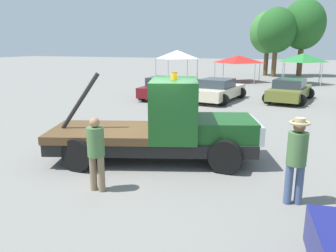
{
  "coord_description": "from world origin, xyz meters",
  "views": [
    {
      "loc": [
        3.8,
        -8.22,
        3.21
      ],
      "look_at": [
        0.5,
        0.0,
        1.05
      ],
      "focal_mm": 35.0,
      "sensor_mm": 36.0,
      "label": 1
    }
  ],
  "objects_px": {
    "tow_truck": "(165,127)",
    "tree_right": "(277,30)",
    "parked_car_maroon": "(164,87)",
    "parked_car_olive": "(290,90)",
    "canopy_tent_white": "(177,54)",
    "canopy_tent_red": "(238,59)",
    "person_near_truck": "(297,154)",
    "canopy_tent_green": "(303,58)",
    "person_at_hood": "(96,149)",
    "tree_center": "(268,33)",
    "tree_left": "(303,25)",
    "parked_car_cream": "(218,90)"
  },
  "relations": [
    {
      "from": "person_near_truck",
      "to": "canopy_tent_red",
      "type": "distance_m",
      "value": 24.59
    },
    {
      "from": "tow_truck",
      "to": "tree_right",
      "type": "xyz_separation_m",
      "value": [
        0.72,
        29.21,
        3.86
      ]
    },
    {
      "from": "person_at_hood",
      "to": "tree_center",
      "type": "relative_size",
      "value": 0.25
    },
    {
      "from": "canopy_tent_red",
      "to": "canopy_tent_white",
      "type": "bearing_deg",
      "value": -173.25
    },
    {
      "from": "parked_car_olive",
      "to": "tree_right",
      "type": "xyz_separation_m",
      "value": [
        -2.23,
        16.79,
        4.19
      ]
    },
    {
      "from": "parked_car_olive",
      "to": "tree_left",
      "type": "distance_m",
      "value": 19.28
    },
    {
      "from": "tow_truck",
      "to": "parked_car_cream",
      "type": "relative_size",
      "value": 1.24
    },
    {
      "from": "tow_truck",
      "to": "tree_center",
      "type": "relative_size",
      "value": 0.88
    },
    {
      "from": "tow_truck",
      "to": "canopy_tent_white",
      "type": "relative_size",
      "value": 1.92
    },
    {
      "from": "parked_car_olive",
      "to": "canopy_tent_white",
      "type": "distance_m",
      "value": 14.25
    },
    {
      "from": "parked_car_olive",
      "to": "canopy_tent_white",
      "type": "xyz_separation_m",
      "value": [
        -10.62,
        9.33,
        1.8
      ]
    },
    {
      "from": "canopy_tent_white",
      "to": "canopy_tent_red",
      "type": "distance_m",
      "value": 5.79
    },
    {
      "from": "parked_car_maroon",
      "to": "canopy_tent_white",
      "type": "xyz_separation_m",
      "value": [
        -3.1,
        10.79,
        1.8
      ]
    },
    {
      "from": "parked_car_maroon",
      "to": "parked_car_olive",
      "type": "distance_m",
      "value": 7.66
    },
    {
      "from": "person_at_hood",
      "to": "canopy_tent_white",
      "type": "bearing_deg",
      "value": -166.59
    },
    {
      "from": "canopy_tent_red",
      "to": "tree_left",
      "type": "distance_m",
      "value": 10.67
    },
    {
      "from": "person_at_hood",
      "to": "parked_car_olive",
      "type": "distance_m",
      "value": 15.34
    },
    {
      "from": "person_near_truck",
      "to": "tree_left",
      "type": "height_order",
      "value": "tree_left"
    },
    {
      "from": "tree_right",
      "to": "tow_truck",
      "type": "bearing_deg",
      "value": -91.42
    },
    {
      "from": "canopy_tent_red",
      "to": "parked_car_cream",
      "type": "bearing_deg",
      "value": -85.7
    },
    {
      "from": "tree_left",
      "to": "tree_center",
      "type": "distance_m",
      "value": 3.7
    },
    {
      "from": "tow_truck",
      "to": "canopy_tent_green",
      "type": "relative_size",
      "value": 2.0
    },
    {
      "from": "person_near_truck",
      "to": "tree_left",
      "type": "relative_size",
      "value": 0.23
    },
    {
      "from": "canopy_tent_red",
      "to": "tree_center",
      "type": "bearing_deg",
      "value": 77.77
    },
    {
      "from": "tow_truck",
      "to": "parked_car_maroon",
      "type": "relative_size",
      "value": 1.28
    },
    {
      "from": "tow_truck",
      "to": "parked_car_maroon",
      "type": "bearing_deg",
      "value": 93.08
    },
    {
      "from": "person_near_truck",
      "to": "canopy_tent_red",
      "type": "xyz_separation_m",
      "value": [
        -5.46,
        23.96,
        0.98
      ]
    },
    {
      "from": "parked_car_olive",
      "to": "canopy_tent_green",
      "type": "height_order",
      "value": "canopy_tent_green"
    },
    {
      "from": "tree_left",
      "to": "tow_truck",
      "type": "bearing_deg",
      "value": -96.04
    },
    {
      "from": "parked_car_olive",
      "to": "canopy_tent_green",
      "type": "distance_m",
      "value": 10.26
    },
    {
      "from": "tow_truck",
      "to": "tree_center",
      "type": "bearing_deg",
      "value": 70.9
    },
    {
      "from": "person_near_truck",
      "to": "tree_center",
      "type": "xyz_separation_m",
      "value": [
        -3.76,
        31.79,
        3.59
      ]
    },
    {
      "from": "canopy_tent_red",
      "to": "canopy_tent_green",
      "type": "height_order",
      "value": "canopy_tent_green"
    },
    {
      "from": "tow_truck",
      "to": "tree_left",
      "type": "relative_size",
      "value": 0.75
    },
    {
      "from": "parked_car_maroon",
      "to": "tree_left",
      "type": "xyz_separation_m",
      "value": [
        7.86,
        20.12,
        4.82
      ]
    },
    {
      "from": "person_at_hood",
      "to": "canopy_tent_green",
      "type": "relative_size",
      "value": 0.56
    },
    {
      "from": "person_at_hood",
      "to": "parked_car_cream",
      "type": "height_order",
      "value": "person_at_hood"
    },
    {
      "from": "person_near_truck",
      "to": "parked_car_cream",
      "type": "height_order",
      "value": "person_near_truck"
    },
    {
      "from": "parked_car_cream",
      "to": "canopy_tent_white",
      "type": "height_order",
      "value": "canopy_tent_white"
    },
    {
      "from": "tree_left",
      "to": "tree_right",
      "type": "distance_m",
      "value": 3.24
    },
    {
      "from": "tow_truck",
      "to": "person_at_hood",
      "type": "distance_m",
      "value": 2.57
    },
    {
      "from": "canopy_tent_red",
      "to": "tree_left",
      "type": "height_order",
      "value": "tree_left"
    },
    {
      "from": "tow_truck",
      "to": "person_near_truck",
      "type": "height_order",
      "value": "tow_truck"
    },
    {
      "from": "tow_truck",
      "to": "canopy_tent_white",
      "type": "height_order",
      "value": "canopy_tent_white"
    },
    {
      "from": "person_near_truck",
      "to": "tree_right",
      "type": "height_order",
      "value": "tree_right"
    },
    {
      "from": "canopy_tent_white",
      "to": "tree_left",
      "type": "relative_size",
      "value": 0.39
    },
    {
      "from": "person_near_truck",
      "to": "tree_right",
      "type": "relative_size",
      "value": 0.26
    },
    {
      "from": "parked_car_olive",
      "to": "parked_car_maroon",
      "type": "bearing_deg",
      "value": 109.8
    },
    {
      "from": "canopy_tent_green",
      "to": "tree_left",
      "type": "bearing_deg",
      "value": 91.77
    },
    {
      "from": "person_at_hood",
      "to": "tree_left",
      "type": "relative_size",
      "value": 0.21
    }
  ]
}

